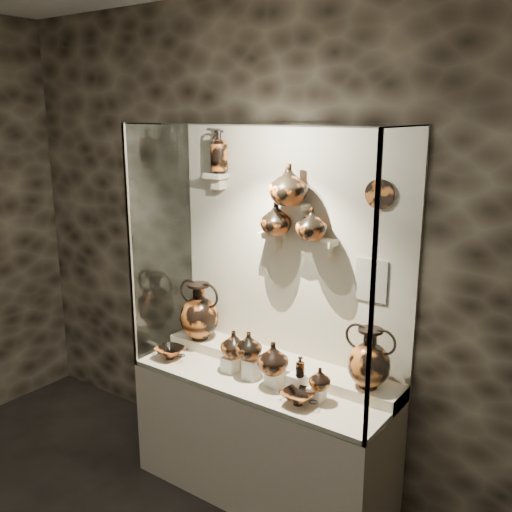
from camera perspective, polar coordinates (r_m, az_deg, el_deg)
The scene contains 35 objects.
wall_back at distance 3.68m, azimuth 3.56°, elevation 0.63°, with size 5.00×0.02×3.20m, color black.
plinth at distance 3.90m, azimuth 0.65°, elevation -17.72°, with size 1.70×0.60×0.80m, color beige.
front_tier at distance 3.70m, azimuth 0.67°, elevation -12.25°, with size 1.68×0.58×0.03m, color beige.
rear_tier at distance 3.81m, azimuth 2.20°, elevation -10.82°, with size 1.70×0.25×0.10m, color beige.
back_panel at distance 3.68m, azimuth 3.52°, elevation 0.61°, with size 1.70×0.03×1.60m, color beige.
glass_front at distance 3.19m, azimuth -2.35°, elevation -1.49°, with size 1.70×0.01×1.60m, color white.
glass_left at distance 3.95m, azimuth -9.40°, elevation 1.42°, with size 0.01×0.60×1.60m, color white.
glass_right at distance 3.03m, azimuth 13.92°, elevation -2.74°, with size 0.01×0.60×1.60m, color white.
glass_top at distance 3.31m, azimuth 0.75°, elevation 13.06°, with size 1.70×0.60×0.01m, color white.
frame_post_left at distance 3.76m, azimuth -12.45°, elevation 0.59°, with size 0.02×0.02×1.60m, color gray.
frame_post_right at distance 2.78m, azimuth 11.55°, elevation -4.17°, with size 0.02×0.02×1.60m, color gray.
pedestal_a at distance 3.75m, azimuth -2.58°, elevation -10.75°, with size 0.09×0.09×0.10m, color white.
pedestal_b at distance 3.65m, azimuth -0.44°, elevation -11.21°, with size 0.09×0.09×0.13m, color white.
pedestal_c at distance 3.57m, azimuth 1.81°, elevation -12.18°, with size 0.09×0.09×0.09m, color white.
pedestal_d at distance 3.49m, azimuth 4.05°, elevation -12.61°, with size 0.09×0.09×0.12m, color white.
pedestal_e at distance 3.44m, azimuth 6.08°, elevation -13.49°, with size 0.09×0.09×0.08m, color white.
bracket_ul at distance 3.86m, azimuth -3.98°, elevation 8.04°, with size 0.14×0.12×0.04m, color beige.
bracket_ca at distance 3.64m, azimuth 1.59°, elevation 2.13°, with size 0.14×0.12×0.04m, color beige.
bracket_cb at distance 3.50m, azimuth 4.33°, elevation 4.93°, with size 0.10×0.12×0.04m, color beige.
bracket_cc at distance 3.45m, azimuth 6.81°, elevation 1.35°, with size 0.14×0.12×0.04m, color beige.
amphora_left at distance 4.03m, azimuth -5.67°, elevation -5.50°, with size 0.33×0.33×0.41m, color #B25A22, non-canonical shape.
amphora_right at distance 3.41m, azimuth 11.23°, elevation -9.96°, with size 0.29×0.29×0.37m, color #B25A22, non-canonical shape.
jug_a at distance 3.69m, azimuth -2.22°, elevation -8.79°, with size 0.17×0.17×0.18m, color #B25A22.
jug_b at distance 3.60m, azimuth -0.71°, elevation -8.93°, with size 0.17×0.17×0.18m, color #AD4E1E.
jug_c at distance 3.50m, azimuth 1.74°, elevation -10.16°, with size 0.19×0.19×0.20m, color #B25A22.
jug_e at distance 3.37m, azimuth 6.43°, elevation -12.08°, with size 0.13×0.13×0.13m, color #B25A22.
lekythos_small at distance 3.40m, azimuth 4.47°, elevation -10.88°, with size 0.06×0.06×0.14m, color #AD4E1E, non-canonical shape.
kylix_left at distance 3.97m, azimuth -8.57°, elevation -9.45°, with size 0.25×0.21×0.10m, color #AD4E1E, non-canonical shape.
kylix_right at distance 3.37m, azimuth 4.25°, elevation -13.85°, with size 0.24×0.20×0.10m, color #B25A22, non-canonical shape.
lekythos_tall at distance 3.81m, azimuth -3.68°, elevation 10.61°, with size 0.13×0.13×0.32m, color #B25A22, non-canonical shape.
ovoid_vase_a at distance 3.54m, azimuth 2.03°, elevation 3.78°, with size 0.20×0.20×0.21m, color #AD4E1E.
ovoid_vase_b at distance 3.44m, azimuth 3.27°, elevation 7.15°, with size 0.24×0.24×0.25m, color #AD4E1E.
ovoid_vase_c at distance 3.42m, azimuth 5.58°, elevation 3.25°, with size 0.19×0.19×0.20m, color #AD4E1E.
wall_plate at distance 3.30m, azimuth 12.22°, elevation 6.07°, with size 0.17×0.17×0.02m, color #9C501E.
info_placard at distance 3.42m, azimuth 11.43°, elevation -2.41°, with size 0.19×0.01×0.26m, color beige.
Camera 1 is at (1.90, -0.53, 2.46)m, focal length 40.00 mm.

